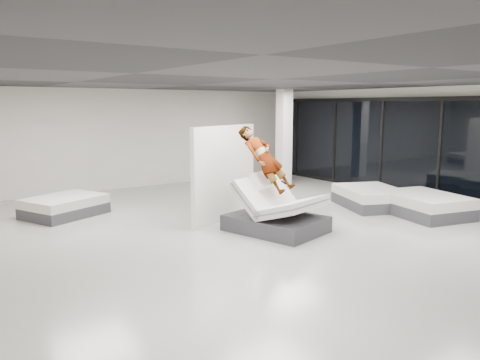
{
  "coord_description": "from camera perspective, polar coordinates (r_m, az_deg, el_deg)",
  "views": [
    {
      "loc": [
        -6.08,
        -7.55,
        2.67
      ],
      "look_at": [
        -0.14,
        1.08,
        1.0
      ],
      "focal_mm": 35.0,
      "sensor_mm": 36.0,
      "label": 1
    }
  ],
  "objects": [
    {
      "name": "person",
      "position": [
        10.06,
        3.07,
        0.9
      ],
      "size": [
        1.02,
        1.7,
        1.35
      ],
      "primitive_type": "imported",
      "rotation": [
        0.92,
        0.0,
        0.27
      ],
      "color": "slate",
      "rests_on": "hero_bed"
    },
    {
      "name": "flat_bed_right_far",
      "position": [
        12.88,
        15.63,
        -2.07
      ],
      "size": [
        2.02,
        2.28,
        0.52
      ],
      "color": "#3D3D42",
      "rests_on": "floor"
    },
    {
      "name": "flat_bed_left_far",
      "position": [
        12.2,
        -20.6,
        -3.02
      ],
      "size": [
        2.13,
        1.91,
        0.48
      ],
      "color": "#3D3D42",
      "rests_on": "floor"
    },
    {
      "name": "room",
      "position": [
        9.75,
        4.28,
        2.73
      ],
      "size": [
        14.0,
        14.04,
        3.2
      ],
      "color": "#A2A199",
      "rests_on": "ground"
    },
    {
      "name": "storefront_glazing",
      "position": [
        14.21,
        23.2,
        3.41
      ],
      "size": [
        0.12,
        13.4,
        2.92
      ],
      "color": "#1D2531",
      "rests_on": "floor"
    },
    {
      "name": "remote",
      "position": [
        10.07,
        5.4,
        -0.3
      ],
      "size": [
        0.09,
        0.15,
        0.08
      ],
      "primitive_type": "cube",
      "rotation": [
        0.35,
        0.0,
        0.27
      ],
      "color": "black",
      "rests_on": "person"
    },
    {
      "name": "divider_panel",
      "position": [
        10.94,
        -1.88,
        0.85
      ],
      "size": [
        2.29,
        1.06,
        2.22
      ],
      "primitive_type": "cube",
      "rotation": [
        0.0,
        0.0,
        0.4
      ],
      "color": "silver",
      "rests_on": "floor"
    },
    {
      "name": "column",
      "position": [
        15.74,
        5.38,
        5.12
      ],
      "size": [
        0.4,
        0.4,
        3.2
      ],
      "primitive_type": "cube",
      "color": "white",
      "rests_on": "floor"
    },
    {
      "name": "hero_bed",
      "position": [
        10.03,
        4.5,
        -4.13
      ],
      "size": [
        1.9,
        2.24,
        1.25
      ],
      "color": "#3D3D42",
      "rests_on": "floor"
    },
    {
      "name": "flat_bed_right_near",
      "position": [
        12.3,
        21.6,
        -2.85
      ],
      "size": [
        1.86,
        2.23,
        0.54
      ],
      "color": "#3D3D42",
      "rests_on": "floor"
    }
  ]
}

